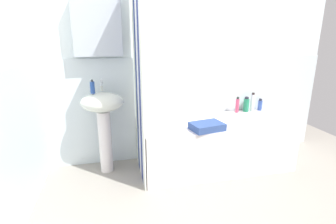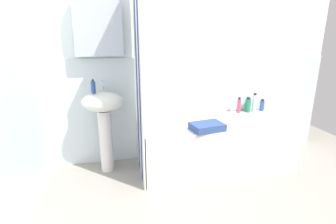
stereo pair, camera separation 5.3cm
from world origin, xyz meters
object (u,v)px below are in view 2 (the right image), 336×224
object	(u,v)px
sink	(104,114)
shampoo_bottle	(262,105)
lotion_bottle	(254,103)
towel_folded	(207,127)
body_wash_bottle	(239,106)
soap_dispenser	(93,87)
bathtub	(215,144)
conditioner_bottle	(248,105)

from	to	relation	value
sink	shampoo_bottle	size ratio (longest dim) A/B	5.89
lotion_bottle	towel_folded	xyz separation A→B (m)	(-0.79, -0.50, -0.08)
lotion_bottle	towel_folded	world-z (taller)	lotion_bottle
towel_folded	body_wash_bottle	bearing A→B (deg)	40.21
soap_dispenser	bathtub	bearing A→B (deg)	-5.95
bathtub	towel_folded	world-z (taller)	towel_folded
bathtub	shampoo_bottle	xyz separation A→B (m)	(0.72, 0.29, 0.33)
conditioner_bottle	body_wash_bottle	bearing A→B (deg)	-175.04
lotion_bottle	conditioner_bottle	xyz separation A→B (m)	(-0.08, 0.00, -0.02)
bathtub	body_wash_bottle	distance (m)	0.59
soap_dispenser	lotion_bottle	bearing A→B (deg)	4.31
bathtub	shampoo_bottle	world-z (taller)	shampoo_bottle
conditioner_bottle	towel_folded	world-z (taller)	conditioner_bottle
sink	body_wash_bottle	size ratio (longest dim) A/B	4.54
sink	conditioner_bottle	world-z (taller)	sink
sink	bathtub	size ratio (longest dim) A/B	0.54
body_wash_bottle	towel_folded	distance (m)	0.77
lotion_bottle	towel_folded	size ratio (longest dim) A/B	0.74
bathtub	conditioner_bottle	bearing A→B (deg)	28.23
sink	conditioner_bottle	distance (m)	1.71
towel_folded	lotion_bottle	bearing A→B (deg)	32.35
sink	soap_dispenser	xyz separation A→B (m)	(-0.08, -0.02, 0.30)
lotion_bottle	conditioner_bottle	world-z (taller)	lotion_bottle
body_wash_bottle	towel_folded	xyz separation A→B (m)	(-0.58, -0.49, -0.06)
bathtub	towel_folded	xyz separation A→B (m)	(-0.19, -0.23, 0.30)
bathtub	towel_folded	bearing A→B (deg)	-130.31
shampoo_bottle	bathtub	bearing A→B (deg)	-158.00
body_wash_bottle	towel_folded	world-z (taller)	body_wash_bottle
sink	lotion_bottle	bearing A→B (deg)	3.88
conditioner_bottle	towel_folded	distance (m)	0.87
bathtub	body_wash_bottle	world-z (taller)	body_wash_bottle
sink	soap_dispenser	size ratio (longest dim) A/B	6.21
soap_dispenser	towel_folded	bearing A→B (deg)	-18.39
towel_folded	soap_dispenser	bearing A→B (deg)	161.61
lotion_bottle	sink	bearing A→B (deg)	-176.12
bathtub	shampoo_bottle	bearing A→B (deg)	22.00
bathtub	body_wash_bottle	xyz separation A→B (m)	(0.39, 0.27, 0.36)
sink	soap_dispenser	bearing A→B (deg)	-166.75
bathtub	lotion_bottle	size ratio (longest dim) A/B	6.99
soap_dispenser	shampoo_bottle	distance (m)	2.03
conditioner_bottle	body_wash_bottle	size ratio (longest dim) A/B	0.96
lotion_bottle	soap_dispenser	bearing A→B (deg)	-175.69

